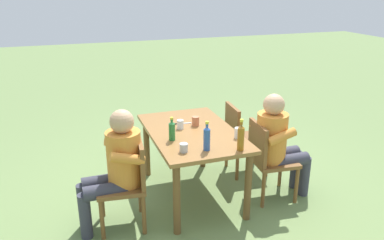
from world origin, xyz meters
TOP-DOWN VIEW (x-y plane):
  - ground_plane at (0.00, 0.00)m, footprint 24.00×24.00m
  - dining_table at (0.00, 0.00)m, footprint 1.40×0.89m
  - chair_far_left at (-0.32, 0.74)m, footprint 0.49×0.49m
  - chair_near_left at (-0.31, -0.74)m, footprint 0.48×0.48m
  - chair_near_right at (0.32, -0.74)m, footprint 0.47×0.47m
  - person_in_white_shirt at (-0.32, 0.85)m, footprint 0.47×0.61m
  - person_in_plaid_shirt at (-0.32, -0.85)m, footprint 0.47×0.61m
  - bottle_green at (-0.17, 0.27)m, footprint 0.06×0.06m
  - bottle_amber at (-0.61, -0.26)m, footprint 0.06×0.06m
  - bottle_blue at (-0.51, 0.03)m, footprint 0.06×0.06m
  - cup_glass at (0.10, 0.10)m, footprint 0.07×0.07m
  - cup_white at (-0.33, -0.37)m, footprint 0.07×0.07m
  - cup_steel at (-0.48, 0.25)m, footprint 0.08×0.08m
  - cup_terracotta at (0.13, -0.09)m, footprint 0.08×0.08m
  - table_knife at (0.24, 0.07)m, footprint 0.05×0.24m
  - backpack_by_near_side at (1.17, -0.20)m, footprint 0.33×0.21m
  - backpack_by_far_side at (1.10, -0.28)m, footprint 0.30×0.23m

SIDE VIEW (x-z plane):
  - ground_plane at x=0.00m, z-range 0.00..0.00m
  - backpack_by_far_side at x=1.10m, z-range -0.01..0.42m
  - backpack_by_near_side at x=1.17m, z-range -0.01..0.47m
  - chair_far_left at x=-0.32m, z-range 0.05..0.92m
  - chair_near_left at x=-0.31m, z-range 0.05..0.92m
  - chair_near_right at x=0.32m, z-range 0.05..0.92m
  - person_in_white_shirt at x=-0.32m, z-range 0.07..1.25m
  - person_in_plaid_shirt at x=-0.32m, z-range 0.07..1.25m
  - dining_table at x=0.00m, z-range 0.28..1.04m
  - table_knife at x=0.24m, z-range 0.76..0.78m
  - cup_steel at x=-0.48m, z-range 0.77..0.85m
  - cup_glass at x=0.10m, z-range 0.77..0.86m
  - cup_terracotta at x=0.13m, z-range 0.77..0.87m
  - cup_white at x=-0.33m, z-range 0.77..0.87m
  - bottle_green at x=-0.17m, z-range 0.75..0.99m
  - bottle_blue at x=-0.51m, z-range 0.75..1.03m
  - bottle_amber at x=-0.61m, z-range 0.74..1.05m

